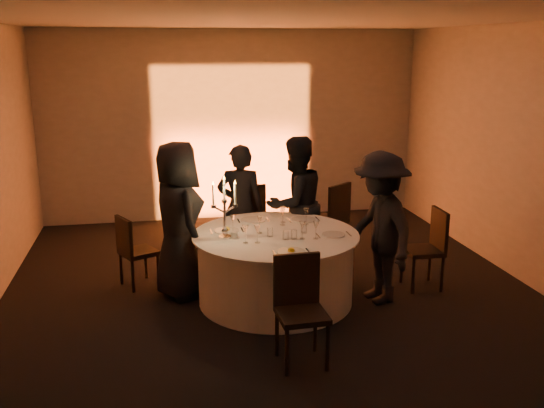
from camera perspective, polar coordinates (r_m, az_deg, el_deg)
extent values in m
plane|color=black|center=(6.79, 0.33, -9.03)|extent=(7.00, 7.00, 0.00)
plane|color=silver|center=(6.23, 0.37, 17.17)|extent=(7.00, 7.00, 0.00)
plane|color=#A19C95|center=(9.75, -3.76, 7.35)|extent=(7.00, 0.00, 7.00)
plane|color=#A19C95|center=(3.12, 13.32, -8.76)|extent=(7.00, 0.00, 7.00)
plane|color=#A19C95|center=(7.52, 23.42, 4.05)|extent=(0.00, 7.00, 7.00)
cube|color=black|center=(9.75, -3.39, -1.35)|extent=(0.25, 0.12, 0.10)
cylinder|color=black|center=(6.78, 0.33, -8.92)|extent=(0.60, 0.60, 0.03)
cylinder|color=black|center=(6.65, 0.33, -6.07)|extent=(0.20, 0.20, 0.75)
cylinder|color=silver|center=(6.65, 0.33, -6.07)|extent=(1.68, 1.68, 0.75)
cylinder|color=silver|center=(6.52, 0.34, -2.90)|extent=(1.80, 1.80, 0.02)
cube|color=black|center=(7.22, -12.44, -4.45)|extent=(0.50, 0.50, 0.05)
cube|color=black|center=(7.09, -13.77, -2.94)|extent=(0.20, 0.35, 0.42)
cylinder|color=black|center=(7.22, -10.66, -6.11)|extent=(0.04, 0.04, 0.40)
cylinder|color=black|center=(7.49, -11.79, -5.40)|extent=(0.04, 0.04, 0.40)
cylinder|color=black|center=(7.10, -12.96, -6.61)|extent=(0.04, 0.04, 0.40)
cylinder|color=black|center=(7.37, -14.02, -5.87)|extent=(0.04, 0.04, 0.40)
cube|color=black|center=(8.15, -2.30, -1.42)|extent=(0.45, 0.45, 0.05)
cube|color=black|center=(7.90, -2.14, 0.07)|extent=(0.43, 0.05, 0.50)
cylinder|color=black|center=(8.42, -1.19, -2.61)|extent=(0.04, 0.04, 0.46)
cylinder|color=black|center=(8.38, -3.70, -2.72)|extent=(0.04, 0.04, 0.46)
cylinder|color=black|center=(8.07, -0.81, -3.37)|extent=(0.04, 0.04, 0.46)
cylinder|color=black|center=(8.03, -3.43, -3.50)|extent=(0.04, 0.04, 0.46)
cube|color=black|center=(8.07, 5.19, -1.58)|extent=(0.62, 0.62, 0.05)
cube|color=black|center=(7.88, 6.37, 0.05)|extent=(0.38, 0.29, 0.50)
cylinder|color=black|center=(8.39, 4.93, -2.69)|extent=(0.04, 0.04, 0.47)
cylinder|color=black|center=(8.11, 3.27, -3.28)|extent=(0.04, 0.04, 0.47)
cylinder|color=black|center=(8.18, 7.01, -3.22)|extent=(0.04, 0.04, 0.47)
cylinder|color=black|center=(7.89, 5.38, -3.84)|extent=(0.04, 0.04, 0.47)
cube|color=black|center=(7.20, 14.01, -4.29)|extent=(0.42, 0.42, 0.05)
cube|color=black|center=(7.20, 15.47, -2.29)|extent=(0.05, 0.41, 0.46)
cylinder|color=black|center=(7.36, 12.11, -5.64)|extent=(0.04, 0.04, 0.44)
cylinder|color=black|center=(7.06, 13.14, -6.58)|extent=(0.04, 0.04, 0.44)
cylinder|color=black|center=(7.49, 14.61, -5.43)|extent=(0.04, 0.04, 0.44)
cylinder|color=black|center=(7.19, 15.72, -6.34)|extent=(0.04, 0.04, 0.44)
cube|color=black|center=(5.35, 2.83, -10.40)|extent=(0.43, 0.43, 0.05)
cube|color=black|center=(5.42, 2.32, -7.09)|extent=(0.42, 0.05, 0.48)
cylinder|color=black|center=(5.26, 1.41, -13.72)|extent=(0.04, 0.04, 0.45)
cylinder|color=black|center=(5.35, 5.24, -13.26)|extent=(0.04, 0.04, 0.45)
cylinder|color=black|center=(5.57, 0.47, -12.02)|extent=(0.04, 0.04, 0.45)
cylinder|color=black|center=(5.66, 4.09, -11.62)|extent=(0.04, 0.04, 0.45)
imported|color=black|center=(6.72, -8.83, -1.53)|extent=(0.81, 0.99, 1.75)
imported|color=black|center=(7.51, -2.98, -0.32)|extent=(0.64, 0.49, 1.58)
imported|color=black|center=(7.47, 2.20, 0.00)|extent=(1.01, 0.92, 1.68)
imported|color=black|center=(6.62, 10.11, -2.23)|extent=(0.80, 1.17, 1.66)
cylinder|color=silver|center=(6.62, -4.28, -2.52)|extent=(0.27, 0.27, 0.01)
cube|color=#BBBABF|center=(6.61, -5.74, -2.60)|extent=(0.01, 0.17, 0.01)
cube|color=#BBBABF|center=(6.64, -2.82, -2.45)|extent=(0.02, 0.17, 0.01)
sphere|color=yellow|center=(6.61, -4.29, -2.17)|extent=(0.07, 0.07, 0.07)
cylinder|color=silver|center=(7.01, -1.79, -1.51)|extent=(0.29, 0.29, 0.01)
cube|color=#BBBABF|center=(6.99, -3.17, -1.59)|extent=(0.02, 0.17, 0.01)
cube|color=#BBBABF|center=(7.04, -0.42, -1.45)|extent=(0.01, 0.17, 0.01)
cylinder|color=silver|center=(7.03, 2.97, -1.47)|extent=(0.28, 0.28, 0.01)
cube|color=#BBBABF|center=(6.99, 1.62, -1.56)|extent=(0.02, 0.17, 0.01)
cube|color=#BBBABF|center=(7.07, 4.31, -1.41)|extent=(0.01, 0.17, 0.01)
cylinder|color=silver|center=(6.50, 5.80, -2.88)|extent=(0.25, 0.25, 0.01)
cube|color=#BBBABF|center=(6.45, 4.35, -2.99)|extent=(0.02, 0.17, 0.01)
cube|color=#BBBABF|center=(6.55, 7.23, -2.80)|extent=(0.01, 0.17, 0.01)
cylinder|color=silver|center=(5.93, 1.82, -4.53)|extent=(0.28, 0.28, 0.01)
cube|color=#BBBABF|center=(5.90, 0.20, -4.65)|extent=(0.02, 0.17, 0.01)
cube|color=#BBBABF|center=(5.97, 3.41, -4.43)|extent=(0.02, 0.17, 0.01)
sphere|color=yellow|center=(5.92, 1.82, -4.15)|extent=(0.07, 0.07, 0.07)
cylinder|color=silver|center=(6.39, -3.55, -3.17)|extent=(0.11, 0.11, 0.01)
cylinder|color=silver|center=(6.38, -3.56, -2.88)|extent=(0.07, 0.07, 0.06)
cylinder|color=silver|center=(6.40, -4.44, -3.10)|extent=(0.13, 0.13, 0.02)
sphere|color=silver|center=(6.38, -4.45, -2.57)|extent=(0.07, 0.07, 0.07)
cylinder|color=silver|center=(6.34, -4.47, -1.40)|extent=(0.03, 0.03, 0.35)
cylinder|color=silver|center=(6.29, -4.50, 0.27)|extent=(0.06, 0.06, 0.03)
cylinder|color=white|center=(6.26, -4.53, 1.33)|extent=(0.02, 0.02, 0.23)
cone|color=#FE9E2D|center=(6.24, -4.55, 2.54)|extent=(0.02, 0.02, 0.04)
cylinder|color=silver|center=(6.31, -5.00, -0.53)|extent=(0.13, 0.02, 0.09)
cylinder|color=silver|center=(6.29, -5.53, -0.23)|extent=(0.05, 0.05, 0.03)
cylinder|color=white|center=(6.27, -5.55, 0.82)|extent=(0.02, 0.02, 0.23)
cone|color=#FE9E2D|center=(6.23, -5.58, 2.02)|extent=(0.02, 0.02, 0.04)
cylinder|color=silver|center=(6.32, -3.98, -0.47)|extent=(0.13, 0.02, 0.09)
cylinder|color=silver|center=(6.32, -3.47, -0.13)|extent=(0.05, 0.05, 0.03)
cylinder|color=white|center=(6.29, -3.49, 0.92)|extent=(0.02, 0.02, 0.23)
cone|color=#FE9E2D|center=(6.26, -3.50, 2.12)|extent=(0.02, 0.02, 0.04)
cylinder|color=white|center=(6.54, -1.16, -2.72)|extent=(0.06, 0.06, 0.01)
cylinder|color=white|center=(6.53, -1.16, -2.29)|extent=(0.01, 0.01, 0.10)
cone|color=white|center=(6.50, -1.17, -1.53)|extent=(0.07, 0.07, 0.09)
cylinder|color=white|center=(6.86, 3.22, -1.92)|extent=(0.06, 0.06, 0.01)
cylinder|color=white|center=(6.85, 3.23, -1.50)|extent=(0.01, 0.01, 0.10)
cone|color=white|center=(6.82, 3.24, -0.77)|extent=(0.07, 0.07, 0.09)
cylinder|color=white|center=(6.83, 0.99, -1.98)|extent=(0.06, 0.06, 0.01)
cylinder|color=white|center=(6.81, 0.99, -1.56)|extent=(0.01, 0.01, 0.10)
cone|color=white|center=(6.79, 0.99, -0.83)|extent=(0.07, 0.07, 0.09)
cylinder|color=white|center=(6.22, -1.39, -3.64)|extent=(0.06, 0.06, 0.01)
cylinder|color=white|center=(6.21, -1.39, -3.19)|extent=(0.01, 0.01, 0.10)
cone|color=white|center=(6.18, -1.39, -2.39)|extent=(0.07, 0.07, 0.09)
cylinder|color=white|center=(6.22, -2.51, -3.66)|extent=(0.06, 0.06, 0.01)
cylinder|color=white|center=(6.20, -2.52, -3.21)|extent=(0.01, 0.01, 0.10)
cone|color=white|center=(6.18, -2.53, -2.41)|extent=(0.07, 0.07, 0.09)
cylinder|color=white|center=(6.59, -3.69, -2.62)|extent=(0.06, 0.06, 0.01)
cylinder|color=white|center=(6.58, -3.70, -2.19)|extent=(0.01, 0.01, 0.10)
cone|color=white|center=(6.55, -3.71, -1.44)|extent=(0.07, 0.07, 0.09)
cylinder|color=white|center=(6.36, 4.14, -3.27)|extent=(0.06, 0.06, 0.01)
cylinder|color=white|center=(6.35, 4.14, -2.82)|extent=(0.01, 0.01, 0.10)
cone|color=white|center=(6.32, 4.16, -2.05)|extent=(0.07, 0.07, 0.09)
cylinder|color=white|center=(6.93, 1.04, -1.74)|extent=(0.06, 0.06, 0.01)
cylinder|color=white|center=(6.91, 1.05, -1.32)|extent=(0.01, 0.01, 0.10)
cone|color=white|center=(6.89, 1.05, -0.60)|extent=(0.07, 0.07, 0.09)
cylinder|color=white|center=(6.36, 2.86, -3.26)|extent=(0.06, 0.06, 0.01)
cylinder|color=white|center=(6.34, 2.86, -2.82)|extent=(0.01, 0.01, 0.10)
cone|color=white|center=(6.31, 2.87, -2.04)|extent=(0.07, 0.07, 0.09)
cylinder|color=white|center=(6.34, 2.08, -2.90)|extent=(0.07, 0.07, 0.09)
cylinder|color=white|center=(6.32, 1.30, -2.95)|extent=(0.07, 0.07, 0.09)
cylinder|color=white|center=(6.42, -0.18, -2.67)|extent=(0.07, 0.07, 0.09)
cylinder|color=white|center=(6.55, 3.02, -2.35)|extent=(0.07, 0.07, 0.09)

